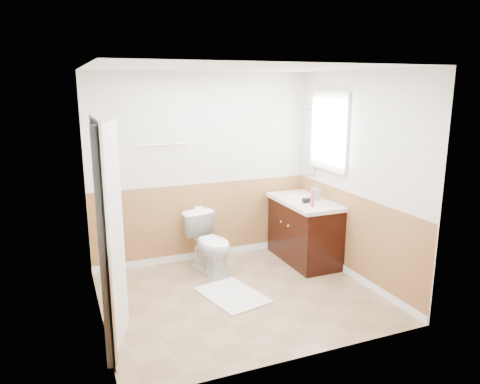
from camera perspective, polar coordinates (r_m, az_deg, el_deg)
name	(u,v)px	position (r m, az deg, el deg)	size (l,w,h in m)	color
floor	(240,296)	(5.29, 0.02, -12.90)	(3.00, 3.00, 0.00)	#8C7051
ceiling	(240,68)	(4.75, 0.02, 15.29)	(3.00, 3.00, 0.00)	white
wall_back	(203,168)	(6.07, -4.63, 2.96)	(3.00, 3.00, 0.00)	silver
wall_front	(301,222)	(3.74, 7.59, -3.73)	(3.00, 3.00, 0.00)	silver
wall_left	(94,202)	(4.53, -17.82, -1.21)	(3.00, 3.00, 0.00)	silver
wall_right	(357,178)	(5.60, 14.40, 1.70)	(3.00, 3.00, 0.00)	silver
wainscot_back	(204,223)	(6.23, -4.47, -3.86)	(3.00, 3.00, 0.00)	#AC7244
wainscot_front	(297,306)	(4.03, 7.17, -13.93)	(3.00, 3.00, 0.00)	#AC7244
wainscot_left	(101,275)	(4.77, -17.03, -9.95)	(2.60, 2.60, 0.00)	#AC7244
wainscot_right	(352,238)	(5.78, 13.87, -5.61)	(2.60, 2.60, 0.00)	#AC7244
toilet	(210,243)	(5.83, -3.79, -6.41)	(0.42, 0.73, 0.74)	white
bath_mat	(232,295)	(5.29, -0.97, -12.78)	(0.55, 0.80, 0.02)	silver
vanity_cabinet	(304,232)	(6.21, 8.04, -4.98)	(0.55, 1.10, 0.80)	black
vanity_knob_left	(288,226)	(5.94, 6.06, -4.25)	(0.03, 0.03, 0.03)	silver
vanity_knob_right	(281,222)	(6.11, 5.17, -3.73)	(0.03, 0.03, 0.03)	silver
countertop	(305,202)	(6.09, 8.09, -1.19)	(0.60, 1.15, 0.05)	white
sink_basin	(300,196)	(6.21, 7.48, -0.55)	(0.36, 0.36, 0.02)	white
faucet	(311,191)	(6.29, 8.93, 0.13)	(0.02, 0.02, 0.14)	silver
lotion_bottle	(312,198)	(5.73, 9.05, -0.76)	(0.05, 0.05, 0.22)	#E43B63
soap_dispenser	(316,192)	(6.08, 9.45, 0.01)	(0.10, 0.10, 0.21)	gray
hair_dryer_body	(308,200)	(5.93, 8.48, -0.99)	(0.07, 0.07, 0.14)	black
hair_dryer_handle	(304,201)	(5.97, 7.96, -1.18)	(0.03, 0.03, 0.07)	black
mirror_panel	(308,142)	(6.44, 8.56, 6.16)	(0.02, 0.35, 0.90)	silver
window_frame	(329,131)	(5.98, 11.09, 7.45)	(0.04, 0.80, 1.00)	white
window_glass	(330,131)	(5.99, 11.22, 7.45)	(0.01, 0.70, 0.90)	white
door	(112,238)	(4.17, -15.71, -5.59)	(0.05, 0.80, 2.04)	white
door_frame	(103,238)	(4.17, -16.75, -5.56)	(0.02, 0.92, 2.10)	white
door_knob	(115,234)	(4.51, -15.39, -5.07)	(0.06, 0.06, 0.06)	silver
towel_bar	(162,145)	(5.82, -9.73, 5.86)	(0.02, 0.02, 0.62)	silver
tp_holder_bar	(198,210)	(6.09, -5.22, -2.31)	(0.02, 0.02, 0.14)	silver
tp_roll	(198,210)	(6.09, -5.22, -2.31)	(0.11, 0.11, 0.10)	white
tp_sheet	(199,218)	(6.12, -5.20, -3.31)	(0.10, 0.01, 0.16)	white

